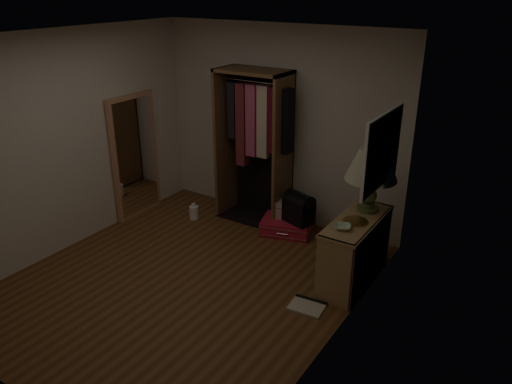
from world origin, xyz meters
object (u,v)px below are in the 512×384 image
at_px(floor_mirror, 135,156).
at_px(pink_suitcase, 286,226).
at_px(black_bag, 299,207).
at_px(console_bookshelf, 356,248).
at_px(open_wardrobe, 257,134).
at_px(table_lamp, 372,166).
at_px(train_case, 285,208).
at_px(white_jug, 194,212).

height_order(floor_mirror, pink_suitcase, floor_mirror).
relative_size(pink_suitcase, black_bag, 1.72).
distance_m(console_bookshelf, open_wardrobe, 2.07).
bearing_deg(console_bookshelf, table_lamp, 89.86).
relative_size(open_wardrobe, pink_suitcase, 2.75).
height_order(open_wardrobe, train_case, open_wardrobe).
bearing_deg(open_wardrobe, white_jug, -145.05).
xyz_separation_m(open_wardrobe, train_case, (0.50, -0.11, -0.91)).
xyz_separation_m(pink_suitcase, table_lamp, (1.18, -0.30, 1.17)).
distance_m(open_wardrobe, pink_suitcase, 1.27).
xyz_separation_m(pink_suitcase, train_case, (-0.07, 0.07, 0.21)).
bearing_deg(pink_suitcase, white_jug, 177.10).
xyz_separation_m(console_bookshelf, table_lamp, (0.00, 0.26, 0.86)).
height_order(console_bookshelf, table_lamp, table_lamp).
relative_size(train_case, black_bag, 0.90).
relative_size(floor_mirror, black_bag, 3.93).
xyz_separation_m(console_bookshelf, white_jug, (-2.47, 0.24, -0.30)).
height_order(train_case, table_lamp, table_lamp).
xyz_separation_m(pink_suitcase, white_jug, (-1.29, -0.32, -0.00)).
height_order(floor_mirror, white_jug, floor_mirror).
relative_size(pink_suitcase, table_lamp, 1.05).
bearing_deg(black_bag, console_bookshelf, -12.81).
relative_size(floor_mirror, train_case, 4.35).
height_order(console_bookshelf, pink_suitcase, console_bookshelf).
relative_size(pink_suitcase, white_jug, 3.30).
relative_size(floor_mirror, white_jug, 7.52).
relative_size(open_wardrobe, white_jug, 9.07).
distance_m(pink_suitcase, white_jug, 1.33).
relative_size(console_bookshelf, table_lamp, 1.57).
distance_m(black_bag, table_lamp, 1.37).
xyz_separation_m(open_wardrobe, pink_suitcase, (0.57, -0.18, -1.12)).
relative_size(train_case, table_lamp, 0.55).
distance_m(floor_mirror, white_jug, 1.11).
xyz_separation_m(open_wardrobe, black_bag, (0.74, -0.16, -0.81)).
bearing_deg(black_bag, white_jug, -149.52).
distance_m(open_wardrobe, white_jug, 1.42).
relative_size(table_lamp, white_jug, 3.16).
xyz_separation_m(floor_mirror, pink_suitcase, (2.06, 0.59, -0.75)).
bearing_deg(pink_suitcase, black_bag, -9.87).
height_order(floor_mirror, table_lamp, floor_mirror).
bearing_deg(pink_suitcase, floor_mirror, 179.01).
bearing_deg(floor_mirror, black_bag, 15.29).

